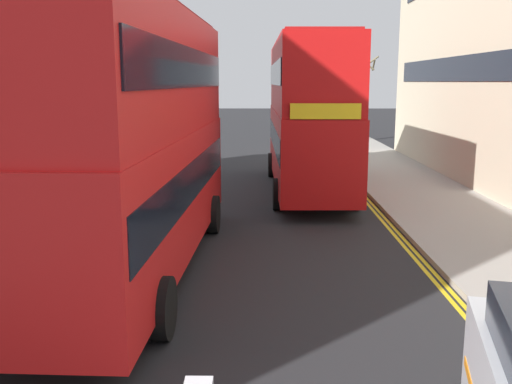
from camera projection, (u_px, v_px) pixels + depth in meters
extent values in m
cube|color=#9E9991|center=(456.00, 217.00, 17.45)|extent=(4.00, 80.00, 0.14)
cube|color=#9E9991|center=(28.00, 216.00, 17.58)|extent=(4.00, 80.00, 0.14)
cube|color=yellow|center=(402.00, 237.00, 15.52)|extent=(0.10, 56.00, 0.01)
cube|color=yellow|center=(396.00, 237.00, 15.52)|extent=(0.10, 56.00, 0.01)
cube|color=red|center=(136.00, 194.00, 12.40)|extent=(2.92, 10.89, 2.60)
cube|color=red|center=(131.00, 73.00, 11.92)|extent=(2.86, 10.67, 2.50)
cube|color=black|center=(135.00, 180.00, 12.34)|extent=(2.93, 10.46, 0.84)
cube|color=black|center=(130.00, 68.00, 11.90)|extent=(2.92, 10.24, 0.80)
cube|color=yellow|center=(179.00, 109.00, 17.39)|extent=(2.00, 0.14, 0.44)
cube|color=maroon|center=(128.00, 7.00, 11.68)|extent=(2.63, 9.80, 0.10)
cylinder|color=black|center=(123.00, 213.00, 15.97)|extent=(0.34, 1.05, 1.04)
cylinder|color=black|center=(213.00, 214.00, 15.85)|extent=(0.34, 1.05, 1.04)
cylinder|color=black|center=(11.00, 305.00, 9.41)|extent=(0.34, 1.05, 1.04)
cylinder|color=black|center=(162.00, 308.00, 9.29)|extent=(0.34, 1.05, 1.04)
cube|color=#B20F0F|center=(307.00, 145.00, 21.77)|extent=(2.63, 10.83, 2.60)
cube|color=#B20F0F|center=(309.00, 77.00, 21.29)|extent=(2.58, 10.61, 2.50)
cube|color=black|center=(308.00, 137.00, 21.72)|extent=(2.66, 10.40, 0.84)
cube|color=black|center=(309.00, 74.00, 21.28)|extent=(2.65, 10.18, 0.80)
cube|color=yellow|center=(326.00, 111.00, 16.20)|extent=(2.00, 0.08, 0.44)
cube|color=maroon|center=(309.00, 40.00, 21.05)|extent=(2.37, 9.75, 0.10)
cylinder|color=black|center=(354.00, 194.00, 18.72)|extent=(0.31, 1.04, 1.04)
cylinder|color=black|center=(278.00, 194.00, 18.71)|extent=(0.31, 1.04, 1.04)
cylinder|color=black|center=(329.00, 165.00, 25.30)|extent=(0.31, 1.04, 1.04)
cylinder|color=black|center=(272.00, 165.00, 25.29)|extent=(0.31, 1.04, 1.04)
cylinder|color=#6B6047|center=(365.00, 105.00, 40.35)|extent=(0.31, 0.31, 4.77)
cylinder|color=#6B6047|center=(374.00, 65.00, 39.80)|extent=(0.18, 1.09, 0.81)
cylinder|color=#6B6047|center=(369.00, 63.00, 40.40)|extent=(1.30, 0.73, 1.03)
cylinder|color=#6B6047|center=(359.00, 64.00, 40.28)|extent=(1.03, 0.90, 0.92)
cylinder|color=#6B6047|center=(357.00, 63.00, 39.58)|extent=(0.61, 1.41, 1.07)
cylinder|color=#6B6047|center=(368.00, 65.00, 39.41)|extent=(0.95, 0.25, 0.71)
cube|color=black|center=(492.00, 66.00, 19.69)|extent=(0.04, 24.64, 1.00)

